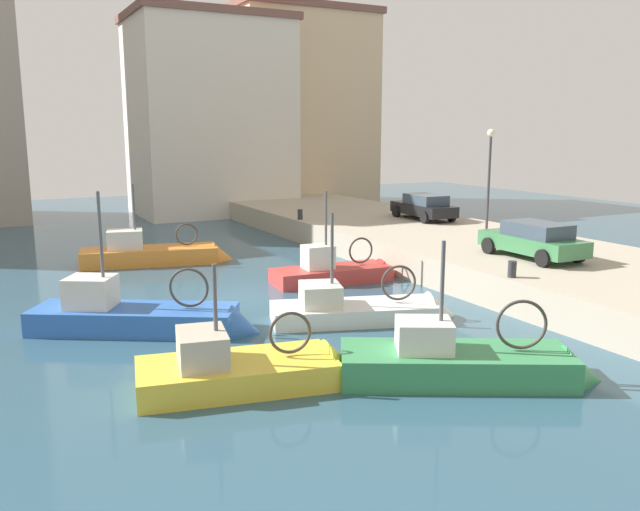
{
  "coord_description": "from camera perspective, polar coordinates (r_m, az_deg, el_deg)",
  "views": [
    {
      "loc": [
        -8.01,
        -21.67,
        5.99
      ],
      "look_at": [
        3.5,
        0.31,
        1.2
      ],
      "focal_mm": 36.62,
      "sensor_mm": 36.0,
      "label": 1
    }
  ],
  "objects": [
    {
      "name": "quay_streetlamp",
      "position": [
        31.36,
        14.6,
        7.77
      ],
      "size": [
        0.36,
        0.36,
        4.83
      ],
      "color": "#38383D",
      "rests_on": "quay_wall"
    },
    {
      "name": "fishing_boat_white",
      "position": [
        20.97,
        4.06,
        -5.4
      ],
      "size": [
        6.25,
        3.55,
        4.32
      ],
      "color": "white",
      "rests_on": "ground"
    },
    {
      "name": "fishing_boat_blue",
      "position": [
        20.53,
        -15.07,
        -6.07
      ],
      "size": [
        6.8,
        5.04,
        5.05
      ],
      "color": "#2D60B7",
      "rests_on": "ground"
    },
    {
      "name": "fishing_boat_red",
      "position": [
        26.24,
        1.74,
        -2.01
      ],
      "size": [
        5.61,
        2.23,
        4.43
      ],
      "color": "#BC3833",
      "rests_on": "ground"
    },
    {
      "name": "fishing_boat_yellow",
      "position": [
        15.91,
        -5.74,
        -10.82
      ],
      "size": [
        5.7,
        3.05,
        3.93
      ],
      "color": "gold",
      "rests_on": "ground"
    },
    {
      "name": "quay_wall",
      "position": [
        29.65,
        14.12,
        0.12
      ],
      "size": [
        9.0,
        56.0,
        1.2
      ],
      "primitive_type": "cube",
      "color": "#ADA08C",
      "rests_on": "ground"
    },
    {
      "name": "mooring_bollard_south",
      "position": [
        22.4,
        16.44,
        -1.15
      ],
      "size": [
        0.28,
        0.28,
        0.55
      ],
      "primitive_type": "cylinder",
      "color": "#2D2D33",
      "rests_on": "quay_wall"
    },
    {
      "name": "fishing_boat_green",
      "position": [
        16.53,
        12.93,
        -10.23
      ],
      "size": [
        6.41,
        4.63,
        4.3
      ],
      "color": "#388951",
      "rests_on": "ground"
    },
    {
      "name": "mooring_bollard_mid",
      "position": [
        35.48,
        -1.75,
        3.61
      ],
      "size": [
        0.28,
        0.28,
        0.55
      ],
      "primitive_type": "cylinder",
      "color": "#2D2D33",
      "rests_on": "quay_wall"
    },
    {
      "name": "waterfront_building_central",
      "position": [
        53.4,
        -2.12,
        12.67
      ],
      "size": [
        11.32,
        8.65,
        15.2
      ],
      "color": "beige",
      "rests_on": "ground"
    },
    {
      "name": "parked_car_green",
      "position": [
        25.89,
        18.17,
        1.32
      ],
      "size": [
        2.0,
        4.24,
        1.39
      ],
      "color": "#387547",
      "rests_on": "quay_wall"
    },
    {
      "name": "parked_car_black",
      "position": [
        35.9,
        9.08,
        4.26
      ],
      "size": [
        2.1,
        4.3,
        1.37
      ],
      "color": "black",
      "rests_on": "quay_wall"
    },
    {
      "name": "water_surface",
      "position": [
        23.87,
        -7.13,
        -3.69
      ],
      "size": [
        80.0,
        80.0,
        0.0
      ],
      "primitive_type": "plane",
      "color": "#2D5166",
      "rests_on": "ground"
    },
    {
      "name": "fishing_boat_orange",
      "position": [
        30.62,
        -14.04,
        -0.45
      ],
      "size": [
        7.0,
        3.2,
        4.48
      ],
      "color": "orange",
      "rests_on": "ground"
    },
    {
      "name": "waterfront_building_east_mid",
      "position": [
        48.39,
        -9.6,
        11.93
      ],
      "size": [
        10.97,
        8.33,
        13.88
      ],
      "color": "silver",
      "rests_on": "ground"
    }
  ]
}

